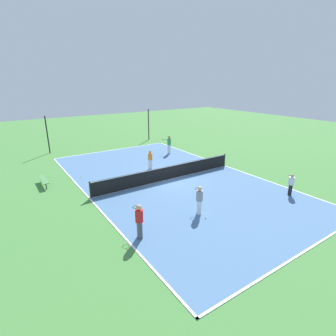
{
  "coord_description": "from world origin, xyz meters",
  "views": [
    {
      "loc": [
        -9.97,
        -14.89,
        6.9
      ],
      "look_at": [
        0.0,
        0.0,
        0.9
      ],
      "focal_mm": 28.0,
      "sensor_mm": 36.0,
      "label": 1
    }
  ],
  "objects": [
    {
      "name": "player_center_orange",
      "position": [
        0.18,
        2.87,
        0.88
      ],
      "size": [
        0.49,
        0.49,
        1.52
      ],
      "rotation": [
        0.0,
        0.0,
        2.06
      ],
      "color": "white",
      "rests_on": "court_surface"
    },
    {
      "name": "tennis_ball_right_alley",
      "position": [
        3.41,
        6.09,
        0.06
      ],
      "size": [
        0.07,
        0.07,
        0.07
      ],
      "primitive_type": "sphere",
      "color": "#CCE033",
      "rests_on": "court_surface"
    },
    {
      "name": "tennis_ball_midcourt",
      "position": [
        -5.24,
        3.97,
        0.06
      ],
      "size": [
        0.07,
        0.07,
        0.07
      ],
      "primitive_type": "sphere",
      "color": "#CCE033",
      "rests_on": "court_surface"
    },
    {
      "name": "bench",
      "position": [
        -7.74,
        3.88,
        0.4
      ],
      "size": [
        0.36,
        1.99,
        0.45
      ],
      "rotation": [
        0.0,
        0.0,
        1.57
      ],
      "color": "#4C8C4C",
      "rests_on": "ground_plane"
    },
    {
      "name": "tennis_net",
      "position": [
        0.0,
        0.0,
        0.57
      ],
      "size": [
        11.55,
        0.1,
        1.07
      ],
      "color": "black",
      "rests_on": "court_surface"
    },
    {
      "name": "ground_plane",
      "position": [
        0.0,
        0.0,
        0.0
      ],
      "size": [
        80.0,
        80.0,
        0.0
      ],
      "primitive_type": "plane",
      "color": "#47843D"
    },
    {
      "name": "player_baseline_gray",
      "position": [
        -1.51,
        -5.26,
        0.94
      ],
      "size": [
        0.74,
        0.98,
        1.6
      ],
      "rotation": [
        0.0,
        0.0,
        1.06
      ],
      "color": "white",
      "rests_on": "court_surface"
    },
    {
      "name": "fence_post_back_right",
      "position": [
        5.7,
        12.75,
        1.85
      ],
      "size": [
        0.12,
        0.12,
        3.69
      ],
      "color": "black",
      "rests_on": "ground_plane"
    },
    {
      "name": "player_far_white",
      "position": [
        4.9,
        -6.54,
        0.8
      ],
      "size": [
        0.95,
        0.82,
        1.39
      ],
      "rotation": [
        0.0,
        0.0,
        0.63
      ],
      "color": "black",
      "rests_on": "court_surface"
    },
    {
      "name": "player_coach_red",
      "position": [
        -5.25,
        -5.51,
        0.99
      ],
      "size": [
        0.54,
        0.98,
        1.68
      ],
      "rotation": [
        0.0,
        0.0,
        1.34
      ],
      "color": "#4C4C51",
      "rests_on": "court_surface"
    },
    {
      "name": "fence_post_back_left",
      "position": [
        -5.7,
        12.75,
        1.85
      ],
      "size": [
        0.12,
        0.12,
        3.69
      ],
      "color": "black",
      "rests_on": "ground_plane"
    },
    {
      "name": "player_far_green",
      "position": [
        4.05,
        5.87,
        1.07
      ],
      "size": [
        0.82,
        0.94,
        1.8
      ],
      "rotation": [
        0.0,
        0.0,
        2.21
      ],
      "color": "white",
      "rests_on": "court_surface"
    },
    {
      "name": "court_surface",
      "position": [
        0.0,
        0.0,
        0.01
      ],
      "size": [
        11.75,
        20.72,
        0.02
      ],
      "color": "#4C729E",
      "rests_on": "ground_plane"
    },
    {
      "name": "tennis_ball_left_sideline",
      "position": [
        -1.54,
        -5.87,
        0.06
      ],
      "size": [
        0.07,
        0.07,
        0.07
      ],
      "primitive_type": "sphere",
      "color": "#CCE033",
      "rests_on": "court_surface"
    }
  ]
}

